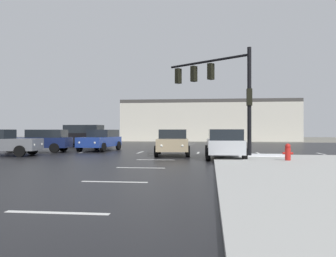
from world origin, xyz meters
TOP-DOWN VIEW (x-y plane):
  - ground_plane at (0.00, 0.00)m, footprint 120.00×120.00m
  - road_asphalt at (0.00, 0.00)m, footprint 44.00×44.00m
  - snow_strip_curbside at (5.00, -4.00)m, footprint 4.00×1.60m
  - lane_markings at (1.20, -1.38)m, footprint 36.15×36.15m
  - traffic_signal_mast at (3.39, -3.53)m, footprint 4.77×3.64m
  - fire_hydrant at (6.44, -7.00)m, footprint 0.48×0.26m
  - strip_building_background at (2.64, 29.92)m, footprint 25.49×8.00m
  - sedan_blue at (-5.35, 1.74)m, footprint 2.36×4.66m
  - sedan_navy at (-9.06, -0.46)m, footprint 4.64×2.29m
  - sedan_tan at (0.51, -2.41)m, footprint 2.34×4.65m
  - suv_black at (-8.99, 8.07)m, footprint 4.98×2.56m
  - sedan_silver at (3.58, -4.98)m, footprint 2.11×4.58m

SIDE VIEW (x-z plane):
  - ground_plane at x=0.00m, z-range 0.00..0.00m
  - road_asphalt at x=0.00m, z-range 0.00..0.02m
  - lane_markings at x=1.20m, z-range 0.02..0.03m
  - snow_strip_curbside at x=5.00m, z-range 0.14..0.20m
  - fire_hydrant at x=6.44m, z-range 0.14..0.93m
  - sedan_blue at x=-5.35m, z-range 0.06..1.64m
  - sedan_navy at x=-9.06m, z-range 0.06..1.64m
  - sedan_tan at x=0.51m, z-range 0.06..1.64m
  - sedan_silver at x=3.58m, z-range 0.06..1.64m
  - suv_black at x=-8.99m, z-range 0.08..2.11m
  - strip_building_background at x=2.64m, z-range 0.00..5.96m
  - traffic_signal_mast at x=3.39m, z-range 1.28..7.19m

